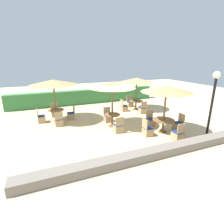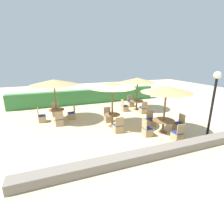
# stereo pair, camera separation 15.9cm
# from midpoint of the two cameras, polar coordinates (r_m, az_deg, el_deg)

# --- Properties ---
(ground_plane) EXTENTS (40.00, 40.00, 0.00)m
(ground_plane) POSITION_cam_midpoint_polar(r_m,az_deg,el_deg) (10.01, 0.85, -5.86)
(ground_plane) COLOR #D1BA8C
(hedge_row) EXTENTS (13.00, 0.70, 1.24)m
(hedge_row) POSITION_cam_midpoint_polar(r_m,az_deg,el_deg) (15.98, -8.71, 4.98)
(hedge_row) COLOR #387A3D
(hedge_row) RESTS_ON ground_plane
(stone_border) EXTENTS (10.00, 0.56, 0.36)m
(stone_border) POSITION_cam_midpoint_polar(r_m,az_deg,el_deg) (7.39, 11.01, -13.45)
(stone_border) COLOR slate
(stone_border) RESTS_ON ground_plane
(lamp_post) EXTENTS (0.36, 0.36, 3.32)m
(lamp_post) POSITION_cam_midpoint_polar(r_m,az_deg,el_deg) (10.06, 29.97, 5.94)
(lamp_post) COLOR black
(lamp_post) RESTS_ON ground_plane
(parasol_back_left) EXTENTS (2.92, 2.92, 2.67)m
(parasol_back_left) POSITION_cam_midpoint_polar(r_m,az_deg,el_deg) (11.47, -19.01, 9.13)
(parasol_back_left) COLOR brown
(parasol_back_left) RESTS_ON ground_plane
(round_table_back_left) EXTENTS (0.99, 0.99, 0.76)m
(round_table_back_left) POSITION_cam_midpoint_polar(r_m,az_deg,el_deg) (11.86, -18.12, -0.09)
(round_table_back_left) COLOR brown
(round_table_back_left) RESTS_ON ground_plane
(patio_chair_back_left_west) EXTENTS (0.46, 0.46, 0.93)m
(patio_chair_back_left_west) POSITION_cam_midpoint_polar(r_m,az_deg,el_deg) (11.99, -22.43, -1.95)
(patio_chair_back_left_west) COLOR tan
(patio_chair_back_left_west) RESTS_ON ground_plane
(patio_chair_back_left_east) EXTENTS (0.46, 0.46, 0.93)m
(patio_chair_back_left_east) POSITION_cam_midpoint_polar(r_m,az_deg,el_deg) (12.03, -13.52, -1.05)
(patio_chair_back_left_east) COLOR tan
(patio_chair_back_left_east) RESTS_ON ground_plane
(patio_chair_back_left_north) EXTENTS (0.46, 0.46, 0.93)m
(patio_chair_back_left_north) POSITION_cam_midpoint_polar(r_m,az_deg,el_deg) (12.90, -18.51, -0.25)
(patio_chair_back_left_north) COLOR tan
(patio_chair_back_left_north) RESTS_ON ground_plane
(patio_chair_back_left_south) EXTENTS (0.46, 0.46, 0.93)m
(patio_chair_back_left_south) POSITION_cam_midpoint_polar(r_m,az_deg,el_deg) (11.03, -17.32, -3.01)
(patio_chair_back_left_south) COLOR tan
(patio_chair_back_left_south) RESTS_ON ground_plane
(parasol_center) EXTENTS (2.63, 2.63, 2.64)m
(parasol_center) POSITION_cam_midpoint_polar(r_m,az_deg,el_deg) (9.90, -0.37, 8.74)
(parasol_center) COLOR brown
(parasol_center) RESTS_ON ground_plane
(round_table_center) EXTENTS (0.92, 0.92, 0.76)m
(round_table_center) POSITION_cam_midpoint_polar(r_m,az_deg,el_deg) (10.35, -0.35, -1.77)
(round_table_center) COLOR brown
(round_table_center) RESTS_ON ground_plane
(patio_chair_center_north) EXTENTS (0.46, 0.46, 0.93)m
(patio_chair_center_north) POSITION_cam_midpoint_polar(r_m,az_deg,el_deg) (11.23, -1.76, -1.86)
(patio_chair_center_north) COLOR tan
(patio_chair_center_north) RESTS_ON ground_plane
(patio_chair_center_south) EXTENTS (0.46, 0.46, 0.93)m
(patio_chair_center_south) POSITION_cam_midpoint_polar(r_m,az_deg,el_deg) (9.62, 1.58, -5.17)
(patio_chair_center_south) COLOR tan
(patio_chair_center_south) RESTS_ON ground_plane
(parasol_back_right) EXTENTS (2.56, 2.56, 2.51)m
(parasol_back_right) POSITION_cam_midpoint_polar(r_m,az_deg,el_deg) (13.64, 7.75, 10.29)
(parasol_back_right) COLOR brown
(parasol_back_right) RESTS_ON ground_plane
(round_table_back_right) EXTENTS (1.09, 1.09, 0.71)m
(round_table_back_right) POSITION_cam_midpoint_polar(r_m,az_deg,el_deg) (13.96, 7.47, 3.07)
(round_table_back_right) COLOR brown
(round_table_back_right) RESTS_ON ground_plane
(patio_chair_back_right_west) EXTENTS (0.46, 0.46, 0.93)m
(patio_chair_back_right_west) POSITION_cam_midpoint_polar(r_m,az_deg,el_deg) (13.52, 3.60, 1.40)
(patio_chair_back_right_west) COLOR tan
(patio_chair_back_right_west) RESTS_ON ground_plane
(patio_chair_back_right_north) EXTENTS (0.46, 0.46, 0.93)m
(patio_chair_back_right_north) POSITION_cam_midpoint_polar(r_m,az_deg,el_deg) (14.88, 5.53, 2.80)
(patio_chair_back_right_north) COLOR tan
(patio_chair_back_right_north) RESTS_ON ground_plane
(patio_chair_back_right_south) EXTENTS (0.46, 0.46, 0.93)m
(patio_chair_back_right_south) POSITION_cam_midpoint_polar(r_m,az_deg,el_deg) (13.14, 9.52, 0.72)
(patio_chair_back_right_south) COLOR tan
(patio_chair_back_right_south) RESTS_ON ground_plane
(parasol_front_right) EXTENTS (2.62, 2.62, 2.57)m
(parasol_front_right) POSITION_cam_midpoint_polar(r_m,az_deg,el_deg) (9.44, 16.89, 7.15)
(parasol_front_right) COLOR brown
(parasol_front_right) RESTS_ON ground_plane
(round_table_front_right) EXTENTS (1.17, 1.17, 0.73)m
(round_table_front_right) POSITION_cam_midpoint_polar(r_m,az_deg,el_deg) (9.89, 16.00, -3.18)
(round_table_front_right) COLOR brown
(round_table_front_right) RESTS_ON ground_plane
(patio_chair_front_right_north) EXTENTS (0.46, 0.46, 0.93)m
(patio_chair_front_right_north) POSITION_cam_midpoint_polar(r_m,az_deg,el_deg) (10.80, 12.19, -3.03)
(patio_chair_front_right_north) COLOR tan
(patio_chair_front_right_north) RESTS_ON ground_plane
(patio_chair_front_right_east) EXTENTS (0.46, 0.46, 0.93)m
(patio_chair_front_right_east) POSITION_cam_midpoint_polar(r_m,az_deg,el_deg) (10.61, 20.38, -4.12)
(patio_chair_front_right_east) COLOR tan
(patio_chair_front_right_east) RESTS_ON ground_plane
(patio_chair_front_right_west) EXTENTS (0.46, 0.46, 0.93)m
(patio_chair_front_right_west) POSITION_cam_midpoint_polar(r_m,az_deg,el_deg) (9.40, 11.04, -6.03)
(patio_chair_front_right_west) COLOR tan
(patio_chair_front_right_west) RESTS_ON ground_plane
(patio_chair_front_right_south) EXTENTS (0.46, 0.46, 0.93)m
(patio_chair_front_right_south) POSITION_cam_midpoint_polar(r_m,az_deg,el_deg) (9.28, 20.18, -7.12)
(patio_chair_front_right_south) COLOR tan
(patio_chair_front_right_south) RESTS_ON ground_plane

